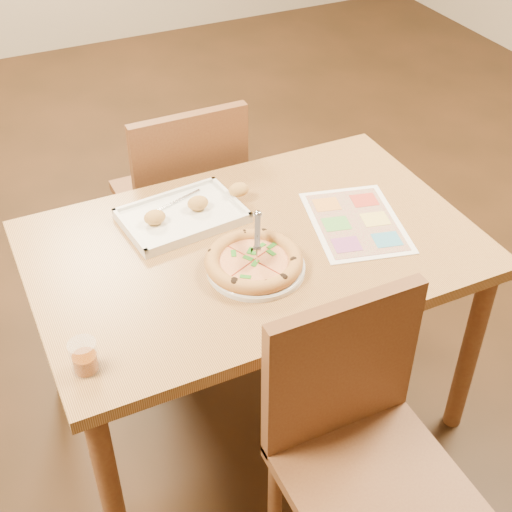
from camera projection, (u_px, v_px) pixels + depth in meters
name	position (u px, v px, depth m)	size (l,w,h in m)	color
room	(253.00, 34.00, 1.70)	(7.00, 7.00, 7.00)	black
dining_table	(254.00, 265.00, 2.15)	(1.30, 0.85, 0.72)	#A67C42
chair_near	(357.00, 425.00, 1.77)	(0.42, 0.42, 0.47)	brown
chair_far	(184.00, 186.00, 2.62)	(0.42, 0.42, 0.47)	brown
plate	(256.00, 268.00, 1.99)	(0.28, 0.28, 0.01)	silver
pizza	(254.00, 261.00, 1.98)	(0.28, 0.28, 0.04)	#D79049
pizza_cutter	(257.00, 237.00, 1.98)	(0.07, 0.14, 0.09)	silver
appetizer_tray	(185.00, 214.00, 2.18)	(0.42, 0.28, 0.06)	silver
glass_tumbler	(84.00, 358.00, 1.68)	(0.07, 0.07, 0.09)	#7C3609
menu	(356.00, 222.00, 2.17)	(0.27, 0.37, 0.01)	white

